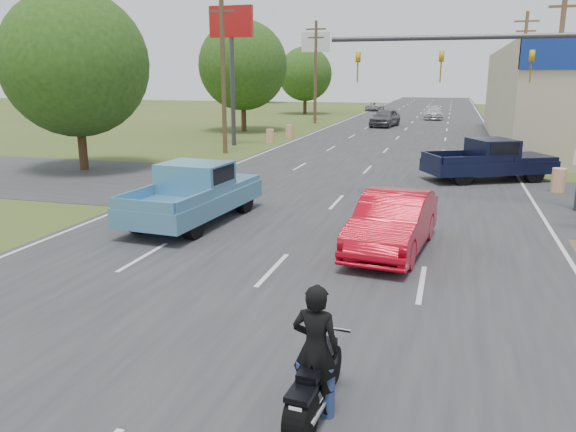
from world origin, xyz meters
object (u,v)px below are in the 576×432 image
(red_convertible, at_px, (393,223))
(distant_car_silver, at_px, (434,113))
(rider, at_px, (316,355))
(distant_car_white, at_px, (375,106))
(blue_pickup, at_px, (196,192))
(navy_pickup, at_px, (492,160))
(distant_car_grey, at_px, (385,118))
(motorcycle, at_px, (314,387))

(red_convertible, distance_m, distant_car_silver, 50.65)
(rider, distance_m, distant_car_white, 73.53)
(distant_car_silver, relative_size, distant_car_white, 1.16)
(blue_pickup, xyz_separation_m, navy_pickup, (9.76, 10.62, -0.02))
(distant_car_silver, bearing_deg, rider, -91.45)
(red_convertible, distance_m, navy_pickup, 12.60)
(red_convertible, bearing_deg, distant_car_grey, 103.26)
(navy_pickup, distance_m, distant_car_white, 54.18)
(motorcycle, bearing_deg, distant_car_silver, 95.44)
(blue_pickup, xyz_separation_m, distant_car_white, (-2.61, 63.38, -0.38))
(blue_pickup, relative_size, distant_car_white, 1.39)
(rider, bearing_deg, red_convertible, -86.63)
(red_convertible, xyz_separation_m, distant_car_white, (-9.16, 64.93, -0.20))
(motorcycle, bearing_deg, red_convertible, 93.35)
(blue_pickup, height_order, distant_car_grey, blue_pickup)
(motorcycle, bearing_deg, rider, 90.00)
(red_convertible, bearing_deg, navy_pickup, 81.51)
(red_convertible, distance_m, motorcycle, 8.11)
(motorcycle, relative_size, blue_pickup, 0.34)
(distant_car_grey, bearing_deg, navy_pickup, -64.09)
(motorcycle, distance_m, distant_car_silver, 58.75)
(navy_pickup, distance_m, distant_car_grey, 28.41)
(rider, height_order, distant_car_white, rider)
(distant_car_grey, distance_m, distant_car_white, 25.86)
(distant_car_silver, bearing_deg, motorcycle, -91.45)
(motorcycle, relative_size, navy_pickup, 0.34)
(blue_pickup, height_order, distant_car_silver, blue_pickup)
(navy_pickup, height_order, distant_car_grey, navy_pickup)
(motorcycle, xyz_separation_m, rider, (0.00, 0.05, 0.46))
(motorcycle, distance_m, blue_pickup, 11.55)
(motorcycle, height_order, distant_car_white, distant_car_white)
(red_convertible, bearing_deg, distant_car_white, 104.34)
(navy_pickup, bearing_deg, distant_car_silver, 159.01)
(red_convertible, bearing_deg, blue_pickup, 172.94)
(red_convertible, distance_m, distant_car_grey, 39.73)
(rider, relative_size, distant_car_grey, 0.37)
(blue_pickup, bearing_deg, distant_car_white, 96.77)
(red_convertible, xyz_separation_m, navy_pickup, (3.22, 12.18, 0.16))
(motorcycle, xyz_separation_m, blue_pickup, (-6.32, 9.65, 0.52))
(red_convertible, height_order, rider, rider)
(red_convertible, relative_size, blue_pickup, 0.81)
(distant_car_silver, bearing_deg, distant_car_grey, -111.94)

